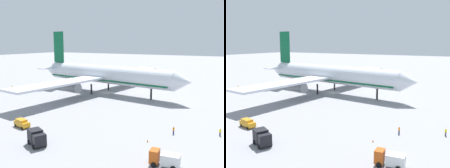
{
  "view_description": "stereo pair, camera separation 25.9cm",
  "coord_description": "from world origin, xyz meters",
  "views": [
    {
      "loc": [
        52.67,
        -86.5,
        20.5
      ],
      "look_at": [
        4.93,
        -3.58,
        4.58
      ],
      "focal_mm": 40.86,
      "sensor_mm": 36.0,
      "label": 1
    },
    {
      "loc": [
        52.89,
        -86.37,
        20.5
      ],
      "look_at": [
        4.93,
        -3.58,
        4.58
      ],
      "focal_mm": 40.86,
      "sensor_mm": 36.0,
      "label": 2
    }
  ],
  "objects": [
    {
      "name": "ground_plane",
      "position": [
        0.0,
        0.0,
        0.0
      ],
      "size": [
        600.0,
        600.0,
        0.0
      ],
      "primitive_type": "plane",
      "color": "gray"
    },
    {
      "name": "airliner",
      "position": [
        -1.21,
        0.15,
        7.36
      ],
      "size": [
        71.58,
        82.21,
        25.05
      ],
      "color": "silver",
      "rests_on": "ground"
    },
    {
      "name": "service_truck_2",
      "position": [
        15.43,
        -52.08,
        1.67
      ],
      "size": [
        5.14,
        4.06,
        3.09
      ],
      "color": "black",
      "rests_on": "ground"
    },
    {
      "name": "service_truck_3",
      "position": [
        40.48,
        -47.94,
        1.41
      ],
      "size": [
        5.12,
        2.75,
        2.7
      ],
      "color": "#BF4C14",
      "rests_on": "ground"
    },
    {
      "name": "service_van",
      "position": [
        4.09,
        -46.0,
        1.03
      ],
      "size": [
        4.76,
        2.72,
        1.97
      ],
      "color": "orange",
      "rests_on": "ground"
    },
    {
      "name": "baggage_cart_0",
      "position": [
        -13.4,
        50.15,
        0.8
      ],
      "size": [
        2.25,
        3.6,
        1.46
      ],
      "color": "#595B60",
      "rests_on": "ground"
    },
    {
      "name": "ground_worker_0",
      "position": [
        37.42,
        -32.33,
        0.88
      ],
      "size": [
        0.56,
        0.56,
        1.72
      ],
      "color": "navy",
      "rests_on": "ground"
    },
    {
      "name": "ground_worker_1",
      "position": [
        46.62,
        -28.25,
        0.87
      ],
      "size": [
        0.54,
        0.54,
        1.72
      ],
      "color": "#3F3F47",
      "rests_on": "ground"
    },
    {
      "name": "ground_worker_4",
      "position": [
        -39.53,
        -13.72,
        0.85
      ],
      "size": [
        0.44,
        0.44,
        1.67
      ],
      "color": "#3F3F47",
      "rests_on": "ground"
    },
    {
      "name": "traffic_cone_1",
      "position": [
        -37.0,
        -18.07,
        0.28
      ],
      "size": [
        0.36,
        0.36,
        0.55
      ],
      "primitive_type": "cone",
      "color": "orange",
      "rests_on": "ground"
    },
    {
      "name": "traffic_cone_2",
      "position": [
        -17.1,
        37.21,
        0.28
      ],
      "size": [
        0.36,
        0.36,
        0.55
      ],
      "primitive_type": "cone",
      "color": "orange",
      "rests_on": "ground"
    },
    {
      "name": "traffic_cone_3",
      "position": [
        -23.29,
        35.57,
        0.28
      ],
      "size": [
        0.36,
        0.36,
        0.55
      ],
      "primitive_type": "cone",
      "color": "orange",
      "rests_on": "ground"
    },
    {
      "name": "traffic_cone_4",
      "position": [
        34.11,
        -39.53,
        0.28
      ],
      "size": [
        0.36,
        0.36,
        0.55
      ],
      "primitive_type": "cone",
      "color": "orange",
      "rests_on": "ground"
    }
  ]
}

